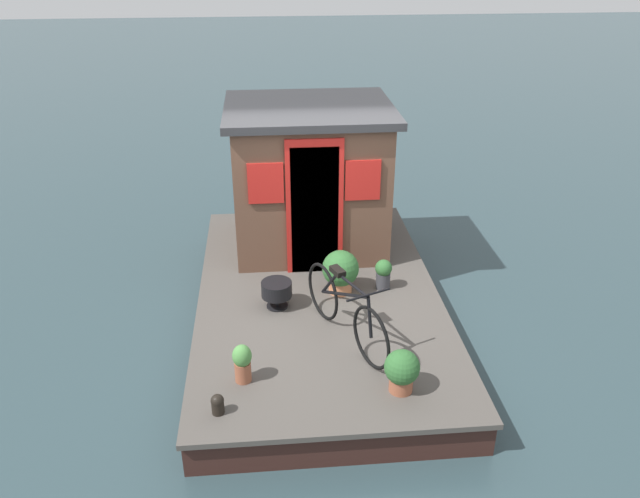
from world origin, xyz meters
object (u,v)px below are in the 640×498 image
Objects in this scene: charcoal_grill at (277,290)px; mooring_bollard at (218,404)px; potted_plant_mint at (242,362)px; potted_plant_ivy at (402,370)px; bicycle at (346,310)px; houseboat_cabin at (309,177)px; potted_plant_rosemary at (341,271)px; potted_plant_basil at (383,273)px.

charcoal_grill is 1.77× the size of mooring_bollard.
potted_plant_ivy is at bearing -100.71° from potted_plant_mint.
potted_plant_mint is 0.93× the size of potted_plant_ivy.
potted_plant_ivy is 2.19× the size of mooring_bollard.
houseboat_cabin is at bearing 4.74° from bicycle.
potted_plant_rosemary reaches higher than potted_plant_mint.
bicycle is 4.07× the size of potted_plant_basil.
charcoal_grill is (-0.32, 1.33, 0.02)m from potted_plant_basil.
potted_plant_ivy is 1.24× the size of charcoal_grill.
potted_plant_ivy is 0.82× the size of potted_plant_rosemary.
bicycle is 1.02m from potted_plant_rosemary.
houseboat_cabin reaches higher than potted_plant_rosemary.
mooring_bollard is (-2.13, 1.94, -0.10)m from potted_plant_basil.
bicycle is 7.67× the size of mooring_bollard.
potted_plant_rosemary reaches higher than mooring_bollard.
potted_plant_mint is at bearing 144.36° from potted_plant_rosemary.
bicycle is 3.50× the size of potted_plant_ivy.
houseboat_cabin is at bearing 30.69° from potted_plant_basil.
houseboat_cabin is 5.26× the size of potted_plant_mint.
potted_plant_ivy is (-1.96, 0.18, 0.03)m from potted_plant_basil.
houseboat_cabin reaches higher than potted_plant_mint.
mooring_bollard is at bearing 146.23° from potted_plant_rosemary.
bicycle is 3.78× the size of potted_plant_mint.
mooring_bollard is at bearing 161.47° from charcoal_grill.
houseboat_cabin is 3.78m from mooring_bollard.
potted_plant_basil is (-1.37, -0.81, -0.79)m from houseboat_cabin.
mooring_bollard is (-2.09, 1.40, -0.19)m from potted_plant_rosemary.
potted_plant_mint is 0.52m from mooring_bollard.
mooring_bollard is (-0.17, 1.76, -0.14)m from potted_plant_ivy.
potted_plant_ivy is at bearing -144.80° from charcoal_grill.
charcoal_grill is (-0.28, 0.79, -0.06)m from potted_plant_rosemary.
charcoal_grill is (1.64, 1.16, -0.01)m from potted_plant_ivy.
houseboat_cabin is 5.66× the size of potted_plant_basil.
potted_plant_rosemary is (-0.04, 0.54, 0.08)m from potted_plant_basil.
potted_plant_mint is at bearing 163.48° from houseboat_cabin.
houseboat_cabin is at bearing 10.83° from potted_plant_rosemary.
charcoal_grill is at bearing -18.53° from mooring_bollard.
potted_plant_ivy reaches higher than potted_plant_mint.
bicycle is at bearing 176.17° from potted_plant_rosemary.
mooring_bollard is (-3.50, 1.13, -0.89)m from houseboat_cabin.
potted_plant_mint reaches higher than charcoal_grill.
potted_plant_ivy is (-0.29, -1.54, 0.02)m from potted_plant_mint.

